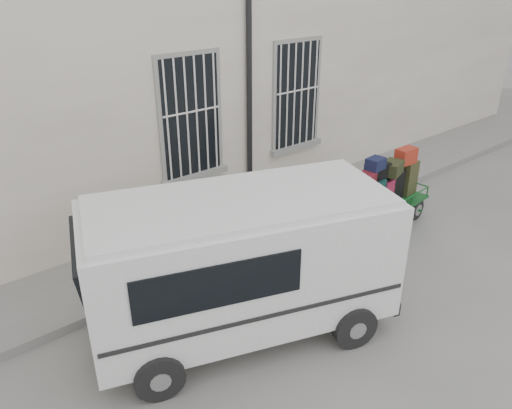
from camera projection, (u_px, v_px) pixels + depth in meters
The scene contains 5 objects.
ground at pixel (315, 282), 8.34m from camera, with size 80.00×80.00×0.00m, color slate.
building at pixel (141, 56), 10.86m from camera, with size 24.00×5.15×6.00m.
sidewalk at pixel (235, 229), 9.84m from camera, with size 24.00×1.70×0.15m, color slate.
luggage_cart at pixel (385, 189), 9.76m from camera, with size 2.33×1.06×1.57m.
van at pixel (241, 258), 6.75m from camera, with size 4.47×3.00×2.10m.
Camera 1 is at (-5.19, -4.73, 4.78)m, focal length 35.00 mm.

